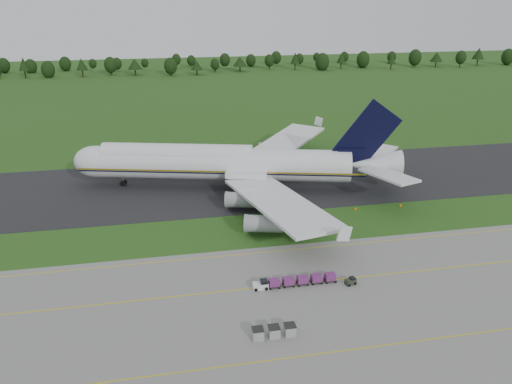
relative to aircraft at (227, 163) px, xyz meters
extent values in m
plane|color=#234C16|center=(4.79, -25.29, -6.72)|extent=(600.00, 600.00, 0.00)
cube|color=slate|center=(4.79, -59.29, -6.69)|extent=(300.00, 52.00, 0.06)
cube|color=black|center=(4.79, 2.71, -6.68)|extent=(300.00, 40.00, 0.08)
cube|color=gold|center=(4.79, -47.29, -6.65)|extent=(300.00, 0.25, 0.01)
cube|color=gold|center=(4.79, -65.29, -6.65)|extent=(300.00, 0.20, 0.01)
cube|color=gold|center=(4.79, -35.29, -6.65)|extent=(120.00, 0.20, 0.01)
cylinder|color=black|center=(-92.00, 195.52, -4.61)|extent=(0.70, 0.70, 4.21)
cone|color=#1C3512|center=(-92.00, 195.52, 1.24)|extent=(5.94, 5.94, 7.49)
cylinder|color=black|center=(-78.99, 194.95, -5.25)|extent=(0.70, 0.70, 2.94)
sphere|color=#1C3512|center=(-78.99, 194.95, -2.23)|extent=(7.74, 7.74, 7.74)
cylinder|color=black|center=(-59.70, 193.66, -4.77)|extent=(0.70, 0.70, 3.88)
cone|color=#1C3512|center=(-59.70, 193.66, 0.62)|extent=(6.69, 6.69, 6.90)
cylinder|color=black|center=(-43.81, 197.25, -4.77)|extent=(0.70, 0.70, 3.90)
sphere|color=#1C3512|center=(-43.81, 197.25, -0.76)|extent=(7.35, 7.35, 7.35)
cylinder|color=black|center=(-29.43, 194.14, -4.96)|extent=(0.70, 0.70, 3.52)
cone|color=#1C3512|center=(-29.43, 194.14, -0.07)|extent=(8.41, 8.41, 6.25)
cylinder|color=black|center=(-8.48, 188.35, -4.88)|extent=(0.70, 0.70, 3.68)
sphere|color=#1C3512|center=(-8.48, 188.35, -1.09)|extent=(7.65, 7.65, 7.65)
cylinder|color=black|center=(7.08, 188.39, -5.23)|extent=(0.70, 0.70, 2.98)
cone|color=#1C3512|center=(7.08, 188.39, -1.09)|extent=(7.44, 7.44, 5.30)
cylinder|color=black|center=(19.15, 198.16, -5.17)|extent=(0.70, 0.70, 3.09)
sphere|color=#1C3512|center=(19.15, 198.16, -2.00)|extent=(5.52, 5.52, 5.52)
cylinder|color=black|center=(34.72, 196.87, -5.06)|extent=(0.70, 0.70, 3.31)
cone|color=#1C3512|center=(34.72, 196.87, -0.46)|extent=(8.82, 8.82, 5.89)
cylinder|color=black|center=(54.66, 202.11, -4.90)|extent=(0.70, 0.70, 3.64)
sphere|color=#1C3512|center=(54.66, 202.11, -1.16)|extent=(6.11, 6.11, 6.11)
cylinder|color=black|center=(70.69, 198.02, -4.78)|extent=(0.70, 0.70, 3.88)
cone|color=#1C3512|center=(70.69, 198.02, 0.61)|extent=(5.88, 5.88, 6.90)
cylinder|color=black|center=(87.18, 192.88, -5.08)|extent=(0.70, 0.70, 3.27)
sphere|color=#1C3512|center=(87.18, 192.88, -1.72)|extent=(8.82, 8.82, 8.82)
cylinder|color=black|center=(101.70, 197.97, -4.91)|extent=(0.70, 0.70, 3.61)
cone|color=#1C3512|center=(101.70, 197.97, 0.11)|extent=(5.97, 5.97, 6.42)
cylinder|color=black|center=(116.72, 197.92, -5.00)|extent=(0.70, 0.70, 3.44)
sphere|color=#1C3512|center=(116.72, 197.92, -1.46)|extent=(8.44, 8.44, 8.44)
cylinder|color=black|center=(131.99, 187.85, -4.97)|extent=(0.70, 0.70, 3.48)
cone|color=#1C3512|center=(131.99, 187.85, -0.13)|extent=(5.18, 5.18, 6.19)
cylinder|color=black|center=(151.54, 194.30, -4.68)|extent=(0.70, 0.70, 4.06)
sphere|color=#1C3512|center=(151.54, 194.30, -0.51)|extent=(8.27, 8.27, 8.27)
cylinder|color=black|center=(166.18, 192.69, -4.98)|extent=(0.70, 0.70, 3.47)
cone|color=#1C3512|center=(166.18, 192.69, -0.17)|extent=(8.32, 8.32, 6.16)
cylinder|color=black|center=(180.75, 187.59, -4.61)|extent=(0.70, 0.70, 4.21)
sphere|color=#1C3512|center=(180.75, 187.59, -0.28)|extent=(6.85, 6.85, 6.85)
cylinder|color=black|center=(197.71, 194.21, -4.62)|extent=(0.70, 0.70, 4.20)
cone|color=#1C3512|center=(197.71, 194.21, 1.21)|extent=(8.13, 8.13, 7.46)
cylinder|color=black|center=(218.54, 191.76, -4.93)|extent=(0.70, 0.70, 3.58)
sphere|color=#1C3512|center=(218.54, 191.76, -1.25)|extent=(8.44, 8.44, 8.44)
cylinder|color=silver|center=(-1.48, 0.38, -0.24)|extent=(64.74, 23.75, 8.04)
cylinder|color=silver|center=(-12.30, 3.13, 1.66)|extent=(38.33, 15.43, 6.27)
sphere|color=silver|center=(-32.86, 8.36, -0.24)|extent=(8.04, 8.04, 8.04)
cone|color=silver|center=(35.85, -9.12, 0.32)|extent=(13.78, 10.43, 7.64)
cube|color=#B4991B|center=(-2.48, -3.54, -0.91)|extent=(69.27, 17.68, 0.39)
cube|color=silver|center=(7.81, -23.99, -1.24)|extent=(18.65, 39.44, 0.61)
cube|color=silver|center=(18.33, 17.34, -1.24)|extent=(33.06, 36.18, 0.61)
cylinder|color=gray|center=(1.48, -14.89, -4.04)|extent=(8.45, 5.39, 3.57)
cylinder|color=gray|center=(3.67, -28.12, -4.04)|extent=(8.45, 5.39, 3.57)
cylinder|color=gray|center=(8.42, 12.38, -4.04)|extent=(8.45, 5.39, 3.57)
cylinder|color=gray|center=(16.66, 22.95, -4.04)|extent=(8.45, 5.39, 3.57)
cube|color=black|center=(33.16, -8.43, 7.84)|extent=(15.93, 4.61, 17.93)
cube|color=silver|center=(35.40, -17.64, 0.65)|extent=(10.27, 15.70, 0.50)
cube|color=silver|center=(39.53, -1.41, 0.65)|extent=(14.73, 14.47, 0.50)
cylinder|color=slate|center=(-26.37, 6.71, -5.49)|extent=(0.40, 0.40, 2.46)
cylinder|color=black|center=(-26.37, 6.71, -5.99)|extent=(1.65, 1.33, 1.45)
cylinder|color=slate|center=(3.77, -6.14, -5.49)|extent=(0.40, 0.40, 2.46)
cylinder|color=black|center=(3.77, -6.14, -5.99)|extent=(1.65, 1.33, 1.45)
cylinder|color=slate|center=(6.25, 3.60, -5.49)|extent=(0.40, 0.40, 2.46)
cylinder|color=black|center=(6.25, 3.60, -5.99)|extent=(1.65, 1.33, 1.45)
cube|color=silver|center=(-0.92, -47.61, -6.11)|extent=(2.60, 1.40, 1.10)
cylinder|color=black|center=(-1.82, -48.31, -6.36)|extent=(0.60, 0.22, 0.60)
cube|color=black|center=(1.48, -47.61, -6.31)|extent=(2.00, 1.50, 0.12)
cube|color=#63245F|center=(1.48, -47.61, -5.71)|extent=(1.80, 1.40, 1.10)
cylinder|color=black|center=(0.68, -48.31, -6.49)|extent=(0.34, 0.15, 0.34)
cube|color=black|center=(3.98, -47.61, -6.31)|extent=(2.00, 1.50, 0.12)
cube|color=#63245F|center=(3.98, -47.61, -5.71)|extent=(1.80, 1.40, 1.10)
cylinder|color=black|center=(3.18, -48.31, -6.49)|extent=(0.34, 0.15, 0.34)
cube|color=black|center=(6.48, -47.61, -6.31)|extent=(2.00, 1.50, 0.12)
cube|color=#63245F|center=(6.48, -47.61, -5.71)|extent=(1.80, 1.40, 1.10)
cylinder|color=black|center=(5.68, -48.31, -6.49)|extent=(0.34, 0.15, 0.34)
cube|color=black|center=(8.97, -47.61, -6.31)|extent=(2.00, 1.50, 0.12)
cube|color=#63245F|center=(8.97, -47.61, -5.71)|extent=(1.80, 1.40, 1.10)
cylinder|color=black|center=(8.18, -48.31, -6.49)|extent=(0.34, 0.15, 0.34)
cube|color=black|center=(11.47, -47.61, -6.31)|extent=(2.00, 1.50, 0.12)
cube|color=#63245F|center=(11.47, -47.61, -5.71)|extent=(1.80, 1.40, 1.10)
cylinder|color=black|center=(10.67, -48.31, -6.49)|extent=(0.34, 0.15, 0.34)
cylinder|color=black|center=(-0.92, -47.61, -6.36)|extent=(0.60, 0.22, 0.60)
cube|color=#262E20|center=(14.62, -49.17, -6.16)|extent=(2.03, 1.51, 1.00)
cylinder|color=black|center=(13.98, -49.72, -6.40)|extent=(0.51, 0.18, 0.51)
cylinder|color=black|center=(15.25, -48.63, -6.40)|extent=(0.51, 0.18, 0.51)
cube|color=gray|center=(-3.84, -60.38, -5.86)|extent=(1.59, 1.59, 1.59)
cube|color=black|center=(-3.84, -60.38, -5.02)|extent=(1.69, 1.69, 0.08)
cube|color=gray|center=(-1.44, -60.38, -5.86)|extent=(1.59, 1.59, 1.59)
cube|color=black|center=(-1.44, -60.38, -5.02)|extent=(1.69, 1.69, 0.08)
cube|color=gray|center=(0.96, -60.38, -5.86)|extent=(1.59, 1.59, 1.59)
cube|color=black|center=(0.96, -60.38, -5.02)|extent=(1.69, 1.69, 0.08)
cube|color=orange|center=(4.51, -19.68, -6.42)|extent=(0.50, 0.12, 0.60)
cube|color=black|center=(4.51, -19.68, -6.70)|extent=(0.30, 0.30, 0.04)
cube|color=orange|center=(15.76, -19.68, -6.42)|extent=(0.50, 0.12, 0.60)
cube|color=black|center=(15.76, -19.68, -6.70)|extent=(0.30, 0.30, 0.04)
cube|color=orange|center=(27.02, -19.68, -6.42)|extent=(0.50, 0.12, 0.60)
cube|color=black|center=(27.02, -19.68, -6.70)|extent=(0.30, 0.30, 0.04)
cube|color=orange|center=(38.28, -19.68, -6.42)|extent=(0.50, 0.12, 0.60)
cube|color=black|center=(38.28, -19.68, -6.70)|extent=(0.30, 0.30, 0.04)
camera|label=1|loc=(-15.23, -118.65, 40.36)|focal=35.00mm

